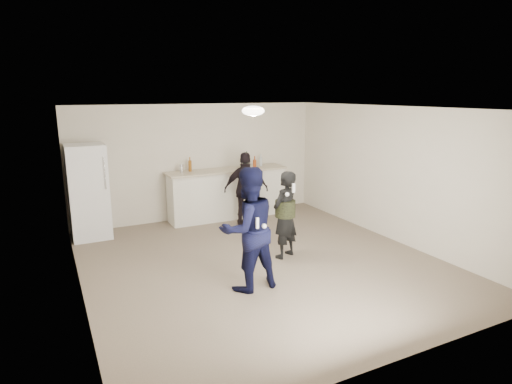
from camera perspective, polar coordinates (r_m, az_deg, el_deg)
name	(u,v)px	position (r m, az deg, el deg)	size (l,w,h in m)	color
floor	(261,262)	(7.15, 0.73, -9.34)	(6.00, 6.00, 0.00)	#6B5B4C
ceiling	(262,108)	(6.61, 0.79, 11.11)	(6.00, 6.00, 0.00)	silver
wall_back	(199,162)	(9.49, -7.60, 4.02)	(6.00, 6.00, 0.00)	beige
wall_front	(403,249)	(4.43, 18.99, -7.16)	(6.00, 6.00, 0.00)	beige
wall_left	(75,209)	(6.06, -23.04, -2.10)	(6.00, 6.00, 0.00)	beige
wall_right	(393,174)	(8.37, 17.74, 2.30)	(6.00, 6.00, 0.00)	beige
counter	(227,194)	(9.51, -3.82, -0.33)	(2.60, 0.56, 1.05)	silver
counter_top	(227,170)	(9.40, -3.87, 2.91)	(2.68, 0.64, 0.04)	#BDB292
fridge	(88,192)	(8.69, -21.47, 0.03)	(0.70, 0.70, 1.80)	white
fridge_handle	(105,173)	(8.28, -19.52, 2.40)	(0.02, 0.02, 0.60)	silver
ceiling_dome	(253,111)	(6.88, -0.38, 10.77)	(0.36, 0.36, 0.16)	white
shaker	(181,168)	(9.14, -9.91, 3.12)	(0.08, 0.08, 0.17)	silver
man	(248,229)	(5.96, -1.06, -4.99)	(0.85, 0.67, 1.76)	#0F113E
woman	(285,215)	(7.16, 3.90, -3.05)	(0.54, 0.35, 1.48)	black
camo_shorts	(285,209)	(7.13, 3.92, -2.21)	(0.34, 0.34, 0.28)	#2D3719
spectator	(246,189)	(8.85, -1.32, 0.34)	(0.91, 0.38, 1.55)	black
remote_man	(257,223)	(5.67, 0.15, -4.13)	(0.04, 0.04, 0.15)	silver
nunchuk_man	(264,226)	(5.77, 1.09, -4.56)	(0.07, 0.07, 0.07)	white
remote_woman	(294,188)	(6.83, 5.03, 0.53)	(0.04, 0.04, 0.15)	white
nunchuk_woman	(287,194)	(6.82, 4.16, -0.32)	(0.07, 0.07, 0.07)	white
bottle_cluster	(238,163)	(9.50, -2.41, 3.85)	(1.74, 0.37, 0.28)	brown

